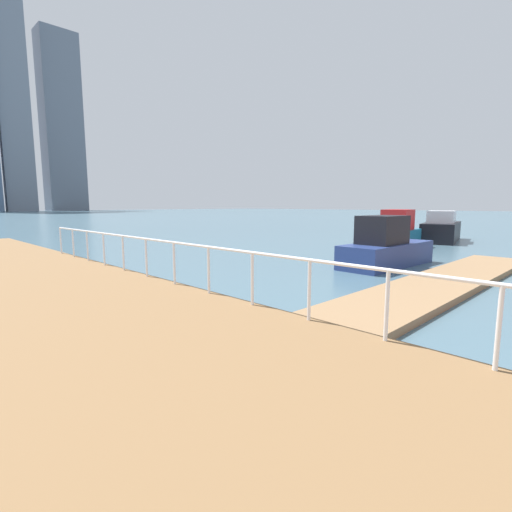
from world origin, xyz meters
name	(u,v)px	position (x,y,z in m)	size (l,w,h in m)	color
ground_plane	(137,256)	(0.00, 20.00, 0.00)	(300.00, 300.00, 0.00)	#476675
floating_dock	(442,283)	(3.33, 7.68, 0.09)	(13.65, 2.00, 0.18)	#93704C
boardwalk_railing	(279,269)	(-3.15, 8.40, 1.22)	(0.06, 23.86, 1.08)	white
moored_boat_1	(395,234)	(11.92, 13.16, 0.76)	(5.06, 2.41, 2.11)	#1E6B8C
moored_boat_3	(386,248)	(5.51, 10.55, 0.72)	(4.77, 1.76, 1.97)	navy
moored_boat_5	(441,229)	(17.66, 12.67, 0.76)	(5.98, 3.18, 1.99)	black
skyline_tower_4	(12,87)	(27.49, 157.98, 42.07)	(9.36, 6.60, 84.14)	slate
skyline_tower_5	(62,124)	(44.84, 164.73, 33.67)	(13.72, 9.38, 67.34)	slate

